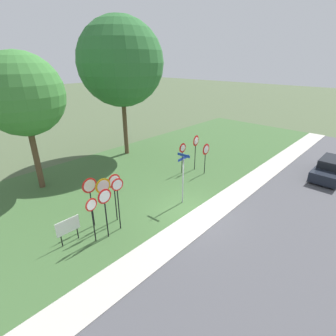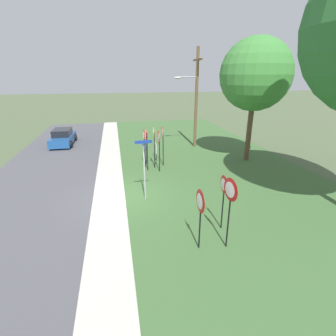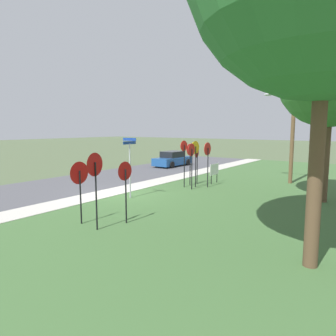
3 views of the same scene
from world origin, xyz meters
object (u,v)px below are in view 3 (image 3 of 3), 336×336
yield_sign_near_left (95,172)px  yield_sign_far_left (79,178)px  oak_tree_left (331,76)px  parked_hatchback_near (173,159)px  notice_board (214,170)px  stop_sign_far_center (192,156)px  stop_sign_center_tall (184,154)px  stop_sign_far_left (208,155)px  stop_sign_near_right (190,155)px  stop_sign_far_right (195,153)px  utility_pole (291,115)px  yield_sign_near_right (125,178)px  street_name_post (130,163)px  stop_sign_near_left (197,158)px

yield_sign_near_left → yield_sign_far_left: size_ratio=1.16×
oak_tree_left → parked_hatchback_near: size_ratio=1.97×
oak_tree_left → notice_board: bearing=-102.4°
stop_sign_far_center → stop_sign_center_tall: 0.79m
stop_sign_far_left → yield_sign_far_left: 8.99m
stop_sign_near_right → parked_hatchback_near: (-7.45, -6.45, -1.24)m
yield_sign_far_left → oak_tree_left: oak_tree_left is taller
stop_sign_far_right → utility_pole: size_ratio=0.35×
stop_sign_far_center → stop_sign_center_tall: (-0.33, -0.72, 0.04)m
stop_sign_far_left → notice_board: (-1.45, -0.28, -1.12)m
yield_sign_near_left → parked_hatchback_near: 18.58m
stop_sign_near_right → stop_sign_far_left: stop_sign_far_left is taller
notice_board → stop_sign_far_left: bearing=11.3°
stop_sign_near_right → stop_sign_center_tall: (0.77, 0.07, 0.12)m
stop_sign_near_right → yield_sign_near_right: (7.96, 2.12, -0.14)m
stop_sign_center_tall → street_name_post: size_ratio=0.91×
notice_board → stop_sign_far_right: bearing=-11.2°
stop_sign_near_right → parked_hatchback_near: size_ratio=0.61×
stop_sign_far_right → yield_sign_near_left: bearing=13.1°
stop_sign_center_tall → stop_sign_far_left: bearing=129.1°
stop_sign_far_right → yield_sign_near_right: bearing=16.5°
yield_sign_far_left → stop_sign_center_tall: bearing=-176.2°
yield_sign_near_right → stop_sign_far_center: bearing=-167.7°
street_name_post → utility_pole: size_ratio=0.38×
notice_board → oak_tree_left: oak_tree_left is taller
stop_sign_far_left → yield_sign_far_left: stop_sign_far_left is taller
stop_sign_near_left → street_name_post: street_name_post is taller
yield_sign_near_left → street_name_post: size_ratio=0.89×
stop_sign_near_left → parked_hatchback_near: stop_sign_near_left is taller
stop_sign_far_right → notice_board: 2.16m
stop_sign_center_tall → yield_sign_far_left: bearing=11.6°
street_name_post → notice_board: street_name_post is taller
street_name_post → stop_sign_far_right: bearing=162.4°
stop_sign_near_left → stop_sign_far_center: stop_sign_far_center is taller
stop_sign_near_left → stop_sign_far_center: size_ratio=0.86×
yield_sign_near_left → yield_sign_near_right: 1.24m
stop_sign_near_right → notice_board: stop_sign_near_right is taller
stop_sign_center_tall → yield_sign_near_right: stop_sign_center_tall is taller
yield_sign_near_left → yield_sign_far_left: bearing=-105.5°
stop_sign_far_right → yield_sign_near_right: stop_sign_far_right is taller
stop_sign_far_center → oak_tree_left: bearing=98.3°
notice_board → parked_hatchback_near: size_ratio=0.30×
notice_board → stop_sign_far_center: bearing=-3.4°
stop_sign_center_tall → utility_pole: 7.30m
stop_sign_far_right → yield_sign_near_left: (8.78, 1.22, 0.01)m
stop_sign_far_center → stop_sign_far_right: 0.78m
oak_tree_left → stop_sign_center_tall: bearing=-84.2°
yield_sign_far_left → parked_hatchback_near: (-16.45, -7.27, -1.11)m
stop_sign_near_right → utility_pole: 6.88m
stop_sign_far_right → utility_pole: (-4.66, 4.17, 2.30)m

